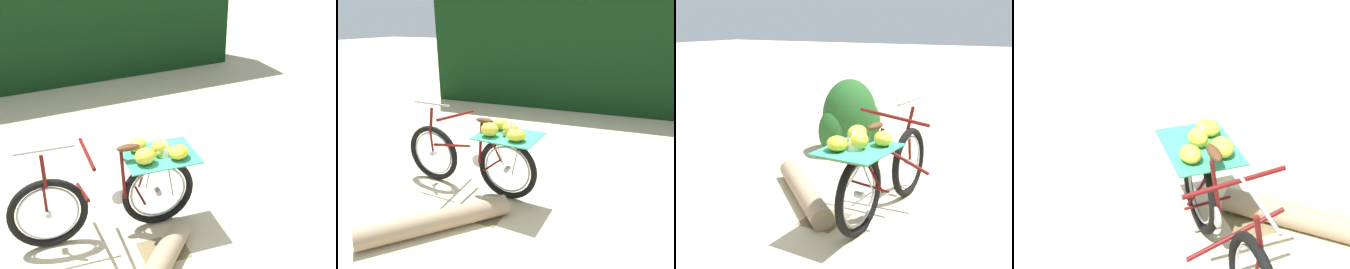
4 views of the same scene
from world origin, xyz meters
The scene contains 4 objects.
ground_plane centered at (0.00, 0.00, 0.00)m, with size 60.00×60.00×0.00m, color beige.
foliage_hedge centered at (-0.13, 4.19, 1.40)m, with size 6.60×0.90×2.79m, color black.
bicycle centered at (-0.13, -0.25, 0.49)m, with size 1.78×0.71×1.03m.
leaf_litter_patch centered at (0.17, -0.67, 0.00)m, with size 0.44×0.36×0.01m, color olive.
Camera 1 is at (-0.98, -3.77, 2.94)m, focal length 49.39 mm.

